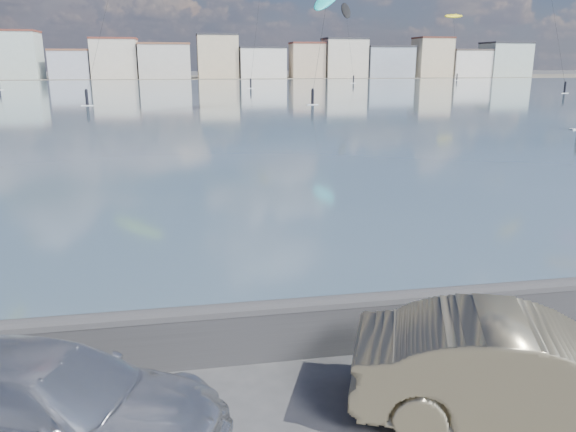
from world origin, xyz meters
name	(u,v)px	position (x,y,z in m)	size (l,w,h in m)	color
bay_water	(188,93)	(0.00, 91.50, 0.01)	(500.00, 177.00, 0.00)	#395C67
far_shore_strip	(184,77)	(0.00, 200.00, 0.01)	(500.00, 60.00, 0.00)	#4C473D
seawall	(244,329)	(0.00, 2.70, 0.58)	(400.00, 0.36, 1.08)	#28282B
far_buildings	(188,59)	(1.31, 186.00, 6.03)	(240.79, 13.26, 14.60)	#B2B7C6
car_silver	(49,405)	(-2.75, 0.80, 0.70)	(1.96, 4.82, 1.40)	silver
car_champagne	(528,374)	(3.71, 0.20, 0.80)	(1.70, 4.86, 1.60)	tan
kitesurfer_0	(346,11)	(40.90, 139.62, 17.53)	(4.15, 10.83, 20.61)	black
kitesurfer_8	(327,1)	(17.81, 68.00, 12.56)	(6.80, 9.64, 15.06)	#19BFBF
kitesurfer_12	(454,17)	(80.04, 159.53, 18.25)	(9.69, 14.43, 19.64)	yellow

